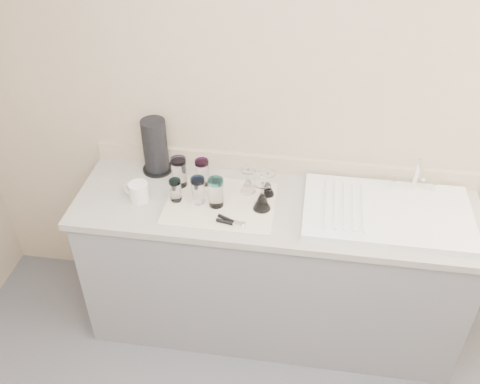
% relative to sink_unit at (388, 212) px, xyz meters
% --- Properties ---
extents(room_envelope, '(3.54, 3.50, 2.52)m').
position_rel_sink_unit_xyz_m(room_envelope, '(-0.55, -1.20, 0.64)').
color(room_envelope, '#4D4D52').
rests_on(room_envelope, ground).
extents(counter_unit, '(2.06, 0.62, 0.90)m').
position_rel_sink_unit_xyz_m(counter_unit, '(-0.55, -0.00, -0.47)').
color(counter_unit, slate).
rests_on(counter_unit, ground).
extents(sink_unit, '(0.82, 0.50, 0.22)m').
position_rel_sink_unit_xyz_m(sink_unit, '(0.00, 0.00, 0.00)').
color(sink_unit, white).
rests_on(sink_unit, counter_unit).
extents(dish_towel, '(0.55, 0.42, 0.01)m').
position_rel_sink_unit_xyz_m(dish_towel, '(-0.83, -0.04, -0.02)').
color(dish_towel, white).
rests_on(dish_towel, counter_unit).
extents(tumbler_teal, '(0.08, 0.08, 0.16)m').
position_rel_sink_unit_xyz_m(tumbler_teal, '(-1.07, 0.08, 0.07)').
color(tumbler_teal, white).
rests_on(tumbler_teal, dish_towel).
extents(tumbler_cyan, '(0.07, 0.07, 0.15)m').
position_rel_sink_unit_xyz_m(tumbler_cyan, '(-0.95, 0.11, 0.06)').
color(tumbler_cyan, white).
rests_on(tumbler_cyan, dish_towel).
extents(tumbler_magenta, '(0.06, 0.06, 0.12)m').
position_rel_sink_unit_xyz_m(tumbler_magenta, '(-1.06, -0.05, 0.05)').
color(tumbler_magenta, white).
rests_on(tumbler_magenta, dish_towel).
extents(tumbler_blue, '(0.07, 0.07, 0.14)m').
position_rel_sink_unit_xyz_m(tumbler_blue, '(-0.94, -0.04, 0.06)').
color(tumbler_blue, white).
rests_on(tumbler_blue, dish_towel).
extents(tumbler_lavender, '(0.08, 0.08, 0.16)m').
position_rel_sink_unit_xyz_m(tumbler_lavender, '(-0.85, -0.06, 0.07)').
color(tumbler_lavender, white).
rests_on(tumbler_lavender, dish_towel).
extents(goblet_back_left, '(0.08, 0.08, 0.14)m').
position_rel_sink_unit_xyz_m(goblet_back_left, '(-0.71, 0.08, 0.04)').
color(goblet_back_left, white).
rests_on(goblet_back_left, dish_towel).
extents(goblet_back_right, '(0.08, 0.08, 0.13)m').
position_rel_sink_unit_xyz_m(goblet_back_right, '(-0.61, 0.07, 0.03)').
color(goblet_back_right, white).
rests_on(goblet_back_right, dish_towel).
extents(goblet_front_right, '(0.09, 0.09, 0.16)m').
position_rel_sink_unit_xyz_m(goblet_front_right, '(-0.62, -0.05, 0.04)').
color(goblet_front_right, white).
rests_on(goblet_front_right, dish_towel).
extents(can_opener, '(0.15, 0.09, 0.02)m').
position_rel_sink_unit_xyz_m(can_opener, '(-0.75, -0.19, -0.00)').
color(can_opener, silver).
rests_on(can_opener, dish_towel).
extents(white_mug, '(0.15, 0.12, 0.10)m').
position_rel_sink_unit_xyz_m(white_mug, '(-1.25, -0.06, 0.03)').
color(white_mug, white).
rests_on(white_mug, counter_unit).
extents(paper_towel_roll, '(0.16, 0.16, 0.31)m').
position_rel_sink_unit_xyz_m(paper_towel_roll, '(-1.23, 0.21, 0.13)').
color(paper_towel_roll, black).
rests_on(paper_towel_roll, counter_unit).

